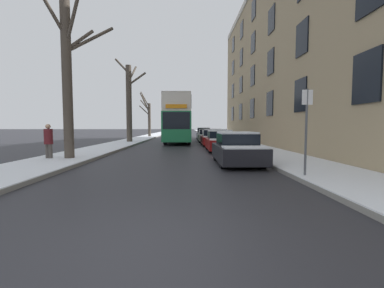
{
  "coord_description": "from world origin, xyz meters",
  "views": [
    {
      "loc": [
        0.56,
        -3.21,
        1.64
      ],
      "look_at": [
        1.01,
        17.81,
        0.2
      ],
      "focal_mm": 24.0,
      "sensor_mm": 36.0,
      "label": 1
    }
  ],
  "objects_px": {
    "double_decker_bus": "(178,117)",
    "street_sign_post": "(306,129)",
    "bare_tree_left_1": "(129,101)",
    "parked_car_0": "(237,149)",
    "parked_car_1": "(220,141)",
    "parked_car_4": "(203,134)",
    "parked_car_2": "(212,138)",
    "bare_tree_left_2": "(148,116)",
    "parked_car_3": "(207,136)",
    "bare_tree_left_0": "(68,71)",
    "pedestrian_left_sidewalk": "(49,141)"
  },
  "relations": [
    {
      "from": "double_decker_bus",
      "to": "street_sign_post",
      "type": "xyz_separation_m",
      "value": [
        4.43,
        -18.38,
        -0.98
      ]
    },
    {
      "from": "bare_tree_left_1",
      "to": "parked_car_0",
      "type": "xyz_separation_m",
      "value": [
        7.83,
        -14.43,
        -3.47
      ]
    },
    {
      "from": "parked_car_0",
      "to": "parked_car_1",
      "type": "distance_m",
      "value": 5.86
    },
    {
      "from": "parked_car_4",
      "to": "street_sign_post",
      "type": "distance_m",
      "value": 25.53
    },
    {
      "from": "parked_car_2",
      "to": "street_sign_post",
      "type": "distance_m",
      "value": 14.47
    },
    {
      "from": "bare_tree_left_2",
      "to": "double_decker_bus",
      "type": "bearing_deg",
      "value": -69.41
    },
    {
      "from": "bare_tree_left_1",
      "to": "bare_tree_left_2",
      "type": "xyz_separation_m",
      "value": [
        -0.17,
        13.72,
        -0.93
      ]
    },
    {
      "from": "bare_tree_left_1",
      "to": "parked_car_3",
      "type": "bearing_deg",
      "value": 12.52
    },
    {
      "from": "parked_car_3",
      "to": "double_decker_bus",
      "type": "bearing_deg",
      "value": -158.06
    },
    {
      "from": "bare_tree_left_2",
      "to": "parked_car_2",
      "type": "bearing_deg",
      "value": -65.08
    },
    {
      "from": "parked_car_2",
      "to": "parked_car_3",
      "type": "distance_m",
      "value": 5.23
    },
    {
      "from": "double_decker_bus",
      "to": "parked_car_4",
      "type": "xyz_separation_m",
      "value": [
        3.03,
        7.1,
        -1.87
      ]
    },
    {
      "from": "bare_tree_left_1",
      "to": "parked_car_1",
      "type": "relative_size",
      "value": 2.14
    },
    {
      "from": "street_sign_post",
      "to": "parked_car_2",
      "type": "bearing_deg",
      "value": 95.56
    },
    {
      "from": "bare_tree_left_0",
      "to": "bare_tree_left_2",
      "type": "distance_m",
      "value": 27.03
    },
    {
      "from": "double_decker_bus",
      "to": "parked_car_2",
      "type": "height_order",
      "value": "double_decker_bus"
    },
    {
      "from": "parked_car_3",
      "to": "parked_car_4",
      "type": "bearing_deg",
      "value": 90.0
    },
    {
      "from": "parked_car_1",
      "to": "parked_car_3",
      "type": "height_order",
      "value": "parked_car_1"
    },
    {
      "from": "bare_tree_left_0",
      "to": "bare_tree_left_1",
      "type": "distance_m",
      "value": 13.29
    },
    {
      "from": "bare_tree_left_2",
      "to": "parked_car_2",
      "type": "relative_size",
      "value": 1.58
    },
    {
      "from": "bare_tree_left_0",
      "to": "parked_car_1",
      "type": "relative_size",
      "value": 2.34
    },
    {
      "from": "parked_car_0",
      "to": "parked_car_1",
      "type": "height_order",
      "value": "parked_car_1"
    },
    {
      "from": "parked_car_4",
      "to": "bare_tree_left_2",
      "type": "bearing_deg",
      "value": 142.61
    },
    {
      "from": "parked_car_3",
      "to": "street_sign_post",
      "type": "distance_m",
      "value": 19.67
    },
    {
      "from": "bare_tree_left_0",
      "to": "street_sign_post",
      "type": "height_order",
      "value": "bare_tree_left_0"
    },
    {
      "from": "parked_car_1",
      "to": "street_sign_post",
      "type": "relative_size",
      "value": 1.42
    },
    {
      "from": "double_decker_bus",
      "to": "bare_tree_left_1",
      "type": "bearing_deg",
      "value": -173.86
    },
    {
      "from": "parked_car_0",
      "to": "parked_car_3",
      "type": "height_order",
      "value": "parked_car_0"
    },
    {
      "from": "bare_tree_left_2",
      "to": "pedestrian_left_sidewalk",
      "type": "distance_m",
      "value": 27.24
    },
    {
      "from": "parked_car_0",
      "to": "parked_car_3",
      "type": "bearing_deg",
      "value": 90.0
    },
    {
      "from": "parked_car_2",
      "to": "street_sign_post",
      "type": "xyz_separation_m",
      "value": [
        1.4,
        -14.37,
        0.91
      ]
    },
    {
      "from": "double_decker_bus",
      "to": "parked_car_2",
      "type": "bearing_deg",
      "value": -52.83
    },
    {
      "from": "bare_tree_left_0",
      "to": "parked_car_3",
      "type": "relative_size",
      "value": 2.29
    },
    {
      "from": "parked_car_2",
      "to": "bare_tree_left_0",
      "type": "bearing_deg",
      "value": -128.2
    },
    {
      "from": "parked_car_4",
      "to": "bare_tree_left_1",
      "type": "bearing_deg",
      "value": -135.79
    },
    {
      "from": "bare_tree_left_2",
      "to": "parked_car_4",
      "type": "xyz_separation_m",
      "value": [
        8.0,
        -6.11,
        -2.5
      ]
    },
    {
      "from": "bare_tree_left_1",
      "to": "parked_car_1",
      "type": "height_order",
      "value": "bare_tree_left_1"
    },
    {
      "from": "parked_car_1",
      "to": "parked_car_2",
      "type": "xyz_separation_m",
      "value": [
        -0.0,
        5.08,
        0.01
      ]
    },
    {
      "from": "double_decker_bus",
      "to": "parked_car_4",
      "type": "height_order",
      "value": "double_decker_bus"
    },
    {
      "from": "bare_tree_left_2",
      "to": "parked_car_1",
      "type": "bearing_deg",
      "value": -70.26
    },
    {
      "from": "parked_car_0",
      "to": "parked_car_2",
      "type": "relative_size",
      "value": 0.88
    },
    {
      "from": "parked_car_1",
      "to": "parked_car_3",
      "type": "distance_m",
      "value": 10.3
    },
    {
      "from": "parked_car_3",
      "to": "bare_tree_left_1",
      "type": "bearing_deg",
      "value": -167.48
    },
    {
      "from": "bare_tree_left_1",
      "to": "parked_car_3",
      "type": "relative_size",
      "value": 2.1
    },
    {
      "from": "bare_tree_left_0",
      "to": "double_decker_bus",
      "type": "xyz_separation_m",
      "value": [
        4.68,
        13.8,
        -1.67
      ]
    },
    {
      "from": "parked_car_4",
      "to": "parked_car_0",
      "type": "bearing_deg",
      "value": -90.0
    },
    {
      "from": "parked_car_0",
      "to": "parked_car_2",
      "type": "height_order",
      "value": "parked_car_2"
    },
    {
      "from": "bare_tree_left_0",
      "to": "parked_car_0",
      "type": "relative_size",
      "value": 2.32
    },
    {
      "from": "parked_car_1",
      "to": "street_sign_post",
      "type": "distance_m",
      "value": 9.45
    },
    {
      "from": "parked_car_0",
      "to": "parked_car_4",
      "type": "distance_m",
      "value": 22.04
    }
  ]
}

